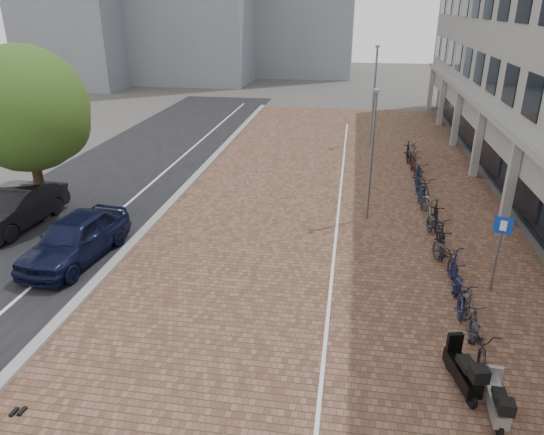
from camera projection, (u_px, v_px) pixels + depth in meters
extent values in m
plane|color=#474442|center=(234.00, 359.00, 12.46)|extent=(140.00, 140.00, 0.00)
cube|color=brown|center=(336.00, 196.00, 23.07)|extent=(14.50, 42.00, 0.04)
cube|color=black|center=(110.00, 183.00, 24.67)|extent=(8.00, 50.00, 0.03)
cube|color=gray|center=(187.00, 186.00, 24.08)|extent=(0.35, 42.00, 0.14)
cube|color=white|center=(149.00, 185.00, 24.37)|extent=(0.12, 44.00, 0.00)
cube|color=white|center=(340.00, 195.00, 23.03)|extent=(0.10, 30.00, 0.00)
cube|color=black|center=(495.00, 144.00, 24.94)|extent=(0.15, 38.00, 3.20)
cube|color=#969691|center=(496.00, 109.00, 24.28)|extent=(1.60, 38.00, 0.30)
cube|color=#969691|center=(511.00, 182.00, 19.60)|extent=(0.35, 0.35, 3.40)
cube|color=#969691|center=(478.00, 144.00, 25.06)|extent=(0.35, 0.35, 3.40)
cube|color=#969691|center=(456.00, 119.00, 30.51)|extent=(0.35, 0.35, 3.40)
cube|color=#969691|center=(442.00, 101.00, 35.96)|extent=(0.35, 0.35, 3.40)
cube|color=#969691|center=(431.00, 89.00, 41.41)|extent=(0.35, 0.35, 3.40)
imported|color=black|center=(75.00, 238.00, 17.05)|extent=(2.38, 4.84, 1.59)
imported|color=black|center=(15.00, 208.00, 19.57)|extent=(1.93, 4.84, 1.57)
cylinder|color=slate|center=(497.00, 258.00, 15.00)|extent=(0.07, 0.07, 2.26)
cube|color=#0D34AB|center=(503.00, 225.00, 14.55)|extent=(0.50, 0.20, 0.51)
cylinder|color=slate|center=(371.00, 158.00, 19.56)|extent=(0.12, 0.12, 5.17)
cylinder|color=gray|center=(374.00, 97.00, 30.63)|extent=(0.12, 0.12, 5.83)
cylinder|color=#382619|center=(39.00, 185.00, 19.95)|extent=(0.39, 0.39, 3.00)
sphere|color=#2F4C1A|center=(25.00, 109.00, 18.78)|extent=(4.71, 4.71, 4.71)
sphere|color=#2F4C1A|center=(51.00, 123.00, 19.54)|extent=(3.00, 3.00, 3.00)
imported|color=black|center=(478.00, 341.00, 12.30)|extent=(0.75, 1.99, 1.04)
imported|color=#222227|center=(470.00, 314.00, 13.34)|extent=(0.54, 1.76, 1.05)
imported|color=#141B38|center=(460.00, 292.00, 14.40)|extent=(0.88, 2.03, 1.04)
imported|color=#121533|center=(454.00, 272.00, 15.44)|extent=(0.65, 1.79, 1.05)
imported|color=black|center=(445.00, 255.00, 16.50)|extent=(1.12, 2.08, 1.04)
imported|color=black|center=(442.00, 240.00, 17.53)|extent=(0.62, 1.78, 1.05)
imported|color=black|center=(435.00, 227.00, 18.59)|extent=(0.97, 2.05, 1.04)
imported|color=black|center=(436.00, 215.00, 19.61)|extent=(0.66, 1.79, 1.05)
imported|color=#5D5A55|center=(429.00, 204.00, 20.68)|extent=(0.76, 2.00, 1.04)
imported|color=#15203C|center=(421.00, 194.00, 21.74)|extent=(0.50, 1.75, 1.05)
imported|color=black|center=(423.00, 186.00, 22.76)|extent=(0.96, 2.05, 1.04)
imported|color=#15183A|center=(417.00, 178.00, 23.83)|extent=(0.60, 1.77, 1.05)
imported|color=#222227|center=(420.00, 171.00, 24.83)|extent=(0.83, 2.02, 1.04)
imported|color=#441A12|center=(415.00, 164.00, 25.90)|extent=(0.60, 1.77, 1.05)
imported|color=#222227|center=(412.00, 158.00, 26.95)|extent=(0.74, 1.99, 1.04)
imported|color=black|center=(408.00, 152.00, 28.01)|extent=(0.57, 1.77, 1.05)
imported|color=#5C5854|center=(414.00, 147.00, 28.99)|extent=(0.93, 2.04, 1.04)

